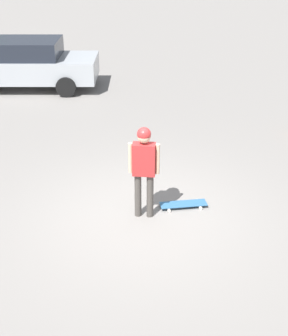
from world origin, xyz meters
TOP-DOWN VIEW (x-y plane):
  - ground_plane at (0.00, 0.00)m, footprint 220.00×220.00m
  - person at (0.00, 0.00)m, footprint 0.23×0.52m
  - skateboard at (0.30, -0.71)m, footprint 0.40×0.88m
  - car_parked_near at (7.55, 3.89)m, footprint 2.10×4.54m

SIDE VIEW (x-z plane):
  - ground_plane at x=0.00m, z-range 0.00..0.00m
  - skateboard at x=0.30m, z-range 0.02..0.10m
  - car_parked_near at x=7.55m, z-range 0.01..1.54m
  - person at x=0.00m, z-range 0.21..1.88m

